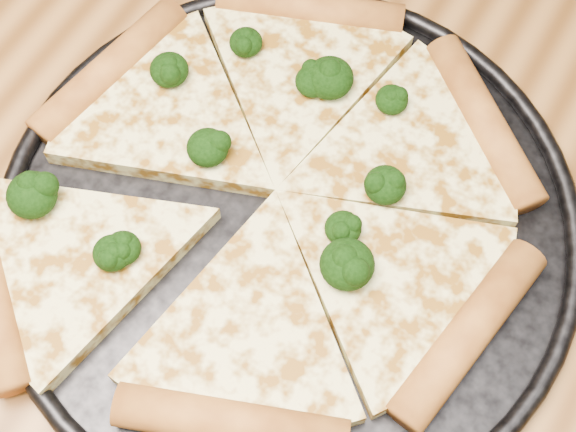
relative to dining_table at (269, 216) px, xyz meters
The scene contains 5 objects.
ground 0.66m from the dining_table, ahead, with size 4.00×4.00×0.00m, color brown.
dining_table is the anchor object (origin of this frame).
pizza_pan 0.11m from the dining_table, 42.70° to the right, with size 0.41×0.41×0.02m.
pizza 0.12m from the dining_table, 58.94° to the right, with size 0.38×0.41×0.03m.
broccoli_florets 0.12m from the dining_table, 97.75° to the right, with size 0.25×0.23×0.03m.
Camera 1 is at (0.16, -0.25, 1.29)m, focal length 51.91 mm.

